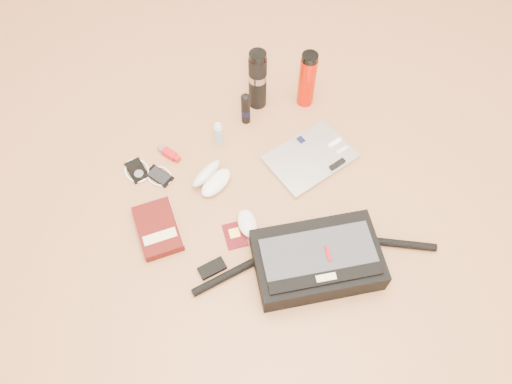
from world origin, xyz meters
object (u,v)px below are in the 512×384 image
messenger_bag (316,260)px  thermos_red (307,80)px  laptop (310,158)px  thermos_black (258,80)px  book (158,229)px

messenger_bag → thermos_red: bearing=78.8°
laptop → thermos_black: thermos_black is taller
laptop → thermos_black: size_ratio=1.18×
laptop → thermos_red: 0.34m
messenger_bag → laptop: 0.48m
messenger_bag → thermos_red: 0.80m
laptop → thermos_black: bearing=89.9°
book → thermos_black: size_ratio=0.86×
messenger_bag → book: messenger_bag is taller
messenger_bag → book: 0.61m
messenger_bag → book: size_ratio=3.36×
messenger_bag → laptop: size_ratio=2.45×
laptop → book: size_ratio=1.37×
messenger_bag → laptop: messenger_bag is taller
messenger_bag → thermos_black: (0.26, 0.77, 0.09)m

